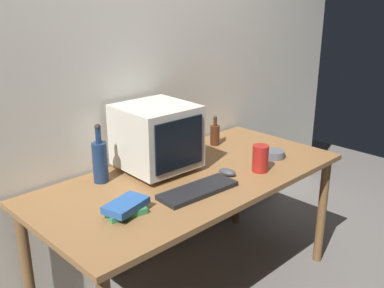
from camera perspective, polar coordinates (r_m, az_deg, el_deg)
The scene contains 10 objects.
back_wall at distance 2.63m, azimuth -7.36°, elevation 9.13°, with size 4.00×0.08×2.50m, color silver.
desk at distance 2.46m, azimuth 0.00°, elevation -5.70°, with size 1.75×0.83×0.75m.
crt_monitor at distance 2.44m, azimuth -4.56°, elevation 0.90°, with size 0.40×0.40×0.37m.
keyboard at distance 2.22m, azimuth 0.77°, elevation -5.93°, with size 0.42×0.15×0.02m, color black.
computer_mouse at distance 2.43m, azimuth 4.51°, elevation -3.60°, with size 0.06×0.10×0.04m, color #3F3F47.
bottle_tall at distance 2.35m, azimuth -11.68°, elevation -2.07°, with size 0.08×0.08×0.32m.
bottle_short at distance 2.87m, azimuth 2.94°, elevation 1.26°, with size 0.06×0.06×0.19m.
book_stack at distance 2.04m, azimuth -8.52°, elevation -8.02°, with size 0.23×0.17×0.06m.
cd_spindle at distance 2.71m, azimuth 10.50°, elevation -1.28°, with size 0.12×0.12×0.04m, color #595B66.
metal_canister at distance 2.48m, azimuth 8.73°, elevation -1.84°, with size 0.09×0.09×0.15m, color #A51E19.
Camera 1 is at (-1.56, -1.59, 1.71)m, focal length 41.73 mm.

